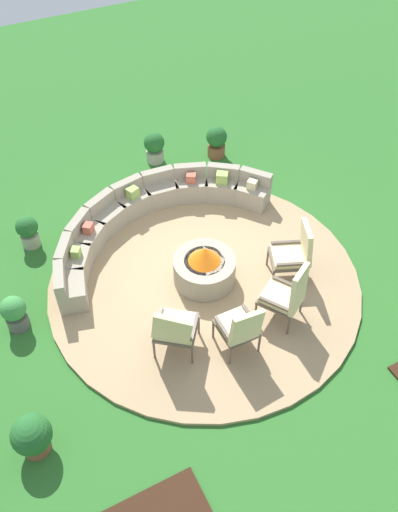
% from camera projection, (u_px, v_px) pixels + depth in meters
% --- Properties ---
extents(ground_plane, '(24.00, 24.00, 0.00)m').
position_uv_depth(ground_plane, '(204.00, 282.00, 9.21)').
color(ground_plane, '#2D6B28').
extents(patio_circle, '(5.30, 5.30, 0.06)m').
position_uv_depth(patio_circle, '(204.00, 280.00, 9.18)').
color(patio_circle, tan).
rests_on(patio_circle, ground_plane).
extents(fire_pit, '(1.05, 1.05, 0.75)m').
position_uv_depth(fire_pit, '(204.00, 268.00, 8.95)').
color(fire_pit, '#9E937F').
rests_on(fire_pit, patio_circle).
extents(curved_stone_bench, '(4.52, 2.22, 0.68)m').
position_uv_depth(curved_stone_bench, '(148.00, 215.00, 9.89)').
color(curved_stone_bench, '#9E937F').
rests_on(curved_stone_bench, patio_circle).
extents(lounge_chair_front_left, '(0.84, 0.87, 1.07)m').
position_uv_depth(lounge_chair_front_left, '(175.00, 328.00, 7.78)').
color(lounge_chair_front_left, brown).
rests_on(lounge_chair_front_left, patio_circle).
extents(lounge_chair_front_right, '(0.55, 0.58, 1.02)m').
position_uv_depth(lounge_chair_front_right, '(240.00, 327.00, 7.81)').
color(lounge_chair_front_right, brown).
rests_on(lounge_chair_front_right, patio_circle).
extents(lounge_chair_back_left, '(0.79, 0.83, 1.18)m').
position_uv_depth(lounge_chair_back_left, '(287.00, 295.00, 8.18)').
color(lounge_chair_back_left, brown).
rests_on(lounge_chair_back_left, patio_circle).
extents(lounge_chair_back_right, '(0.78, 0.75, 1.10)m').
position_uv_depth(lounge_chair_back_right, '(295.00, 252.00, 8.84)').
color(lounge_chair_back_right, brown).
rests_on(lounge_chair_back_right, patio_circle).
extents(potted_plant_0, '(0.44, 0.44, 0.68)m').
position_uv_depth(potted_plant_0, '(154.00, 147.00, 11.35)').
color(potted_plant_0, '#A89E8E').
rests_on(potted_plant_0, ground_plane).
extents(potted_plant_1, '(0.54, 0.54, 0.67)m').
position_uv_depth(potted_plant_1, '(32.00, 436.00, 6.90)').
color(potted_plant_1, brown).
rests_on(potted_plant_1, ground_plane).
extents(potted_plant_3, '(0.39, 0.39, 0.64)m').
position_uv_depth(potted_plant_3, '(28.00, 231.00, 9.58)').
color(potted_plant_3, '#A89E8E').
rests_on(potted_plant_3, ground_plane).
extents(potted_plant_4, '(0.45, 0.45, 0.70)m').
position_uv_depth(potted_plant_4, '(217.00, 141.00, 11.47)').
color(potted_plant_4, brown).
rests_on(potted_plant_4, ground_plane).
extents(potted_plant_5, '(0.40, 0.40, 0.64)m').
position_uv_depth(potted_plant_5, '(15.00, 313.00, 8.32)').
color(potted_plant_5, '#605B56').
rests_on(potted_plant_5, ground_plane).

